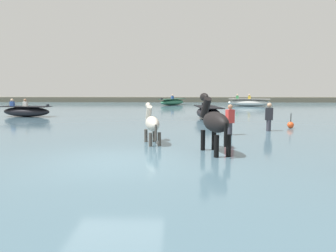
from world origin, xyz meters
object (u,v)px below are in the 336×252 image
(person_onlooker_right, at_px, (230,123))
(boat_distant_east, at_px, (172,102))
(boat_far_offshore, at_px, (208,113))
(channel_buoy, at_px, (291,125))
(person_spectator_far, at_px, (269,120))
(horse_trailing_black, at_px, (214,123))
(boat_distant_west, at_px, (26,111))
(horse_lead_pinto, at_px, (152,125))
(boat_near_port, at_px, (249,102))

(person_onlooker_right, bearing_deg, boat_distant_east, 97.08)
(boat_far_offshore, xyz_separation_m, channel_buoy, (3.46, -4.25, -0.22))
(channel_buoy, bearing_deg, person_onlooker_right, -145.19)
(person_spectator_far, bearing_deg, boat_distant_east, 102.81)
(horse_trailing_black, xyz_separation_m, boat_distant_west, (-10.86, 11.29, -0.52))
(horse_lead_pinto, bearing_deg, boat_distant_west, 132.33)
(horse_lead_pinto, bearing_deg, horse_trailing_black, -37.61)
(horse_trailing_black, xyz_separation_m, person_onlooker_right, (1.04, 3.57, -0.40))
(channel_buoy, bearing_deg, boat_near_port, 83.89)
(boat_distant_west, height_order, person_onlooker_right, person_onlooker_right)
(boat_near_port, bearing_deg, channel_buoy, -96.11)
(boat_far_offshore, relative_size, person_spectator_far, 2.18)
(boat_distant_east, relative_size, boat_distant_west, 0.94)
(boat_far_offshore, bearing_deg, person_spectator_far, -67.75)
(horse_trailing_black, bearing_deg, person_onlooker_right, 73.76)
(horse_trailing_black, relative_size, channel_buoy, 3.07)
(horse_trailing_black, distance_m, boat_distant_east, 24.69)
(horse_lead_pinto, height_order, person_spectator_far, horse_lead_pinto)
(person_spectator_far, bearing_deg, boat_distant_west, 154.79)
(person_onlooker_right, bearing_deg, horse_lead_pinto, -145.25)
(boat_near_port, height_order, boat_distant_east, boat_near_port)
(boat_near_port, distance_m, boat_far_offshore, 13.99)
(horse_lead_pinto, relative_size, person_onlooker_right, 1.09)
(horse_lead_pinto, bearing_deg, person_onlooker_right, 34.75)
(horse_trailing_black, bearing_deg, horse_lead_pinto, 142.39)
(boat_distant_east, bearing_deg, boat_near_port, -12.00)
(horse_trailing_black, xyz_separation_m, boat_far_offshore, (0.79, 10.05, -0.50))
(person_onlooker_right, bearing_deg, boat_far_offshore, 92.24)
(boat_near_port, distance_m, person_onlooker_right, 20.07)
(horse_lead_pinto, relative_size, boat_distant_east, 0.56)
(boat_distant_east, xyz_separation_m, boat_distant_west, (-9.29, -13.34, 0.02))
(horse_trailing_black, relative_size, person_spectator_far, 1.31)
(horse_trailing_black, bearing_deg, boat_near_port, 75.18)
(person_onlooker_right, bearing_deg, horse_trailing_black, -106.24)
(boat_near_port, xyz_separation_m, channel_buoy, (-1.84, -17.20, -0.21))
(horse_lead_pinto, xyz_separation_m, channel_buoy, (6.19, 4.30, -0.49))
(boat_distant_east, height_order, boat_far_offshore, boat_far_offshore)
(person_onlooker_right, bearing_deg, boat_near_port, 75.44)
(horse_trailing_black, bearing_deg, boat_distant_west, 133.90)
(boat_distant_east, distance_m, channel_buoy, 19.71)
(boat_near_port, bearing_deg, person_onlooker_right, -104.56)
(boat_near_port, bearing_deg, horse_lead_pinto, -110.49)
(boat_near_port, height_order, person_spectator_far, person_spectator_far)
(person_spectator_far, bearing_deg, person_onlooker_right, -147.29)
(boat_near_port, bearing_deg, horse_trailing_black, -104.82)
(person_spectator_far, bearing_deg, channel_buoy, 37.68)
(boat_distant_east, bearing_deg, boat_distant_west, -124.85)
(horse_trailing_black, xyz_separation_m, boat_distant_east, (-1.57, 24.63, -0.54))
(boat_distant_west, relative_size, person_onlooker_right, 2.07)
(horse_lead_pinto, bearing_deg, person_spectator_far, 33.97)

